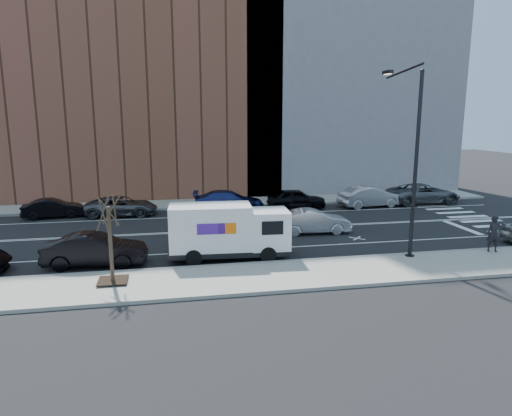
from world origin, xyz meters
name	(u,v)px	position (x,y,z in m)	size (l,w,h in m)	color
ground	(245,230)	(0.00, 0.00, 0.00)	(120.00, 120.00, 0.00)	black
sidewalk_near	(279,276)	(0.00, -8.80, 0.07)	(44.00, 3.60, 0.15)	gray
sidewalk_far	(227,203)	(0.00, 8.80, 0.07)	(44.00, 3.60, 0.15)	gray
curb_near	(270,263)	(0.00, -7.00, 0.08)	(44.00, 0.25, 0.17)	gray
curb_far	(230,207)	(0.00, 7.00, 0.08)	(44.00, 0.25, 0.17)	gray
crosswalk	(474,219)	(16.00, 0.00, 0.00)	(3.00, 14.00, 0.01)	white
road_markings	(245,229)	(0.00, 0.00, 0.00)	(40.00, 8.60, 0.01)	white
bldg_brick	(124,69)	(-8.00, 15.60, 11.00)	(26.00, 10.00, 22.00)	brown
bldg_concrete	(342,51)	(12.00, 15.60, 13.00)	(20.00, 10.00, 26.00)	slate
streetlight	(411,155)	(7.00, -6.91, 5.08)	(0.44, 4.02, 9.34)	black
street_tree	(111,252)	(-7.00, -8.40, 1.45)	(1.20, 1.20, 3.75)	black
fedex_van	(228,230)	(-1.79, -5.60, 1.42)	(6.06, 2.41, 2.71)	black
far_parked_b	(53,208)	(-12.50, 5.88, 0.66)	(1.41, 4.03, 1.33)	black
far_parked_c	(122,206)	(-7.91, 5.65, 0.69)	(2.28, 4.95, 1.38)	#494B50
far_parked_d	(229,201)	(-0.23, 5.91, 0.76)	(2.12, 5.21, 1.51)	navy
far_parked_e	(296,199)	(4.94, 5.79, 0.76)	(1.79, 4.46, 1.52)	black
far_parked_f	(370,197)	(10.73, 5.31, 0.81)	(1.71, 4.91, 1.62)	#B3B4B8
far_parked_g	(423,194)	(15.56, 5.83, 0.81)	(2.67, 5.80, 1.61)	#565A5F
driving_sedan	(314,221)	(3.91, -1.63, 0.72)	(1.52, 4.37, 1.44)	silver
near_parked_rear_a	(95,250)	(-8.06, -5.57, 0.77)	(1.63, 4.67, 1.54)	black
pedestrian	(494,234)	(11.54, -7.51, 1.08)	(0.68, 0.45, 1.87)	black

